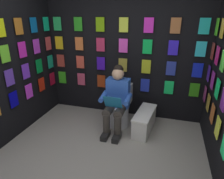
# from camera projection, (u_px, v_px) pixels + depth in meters

# --- Properties ---
(ground_plane) EXTENTS (30.00, 30.00, 0.00)m
(ground_plane) POSITION_uv_depth(u_px,v_px,m) (88.00, 177.00, 2.61)
(ground_plane) COLOR #9E998E
(display_wall_back) EXTENTS (3.23, 0.14, 2.44)m
(display_wall_back) POSITION_uv_depth(u_px,v_px,m) (124.00, 56.00, 3.92)
(display_wall_back) COLOR black
(display_wall_back) RESTS_ON ground
(display_wall_right) EXTENTS (0.14, 1.90, 2.44)m
(display_wall_right) POSITION_uv_depth(u_px,v_px,m) (20.00, 62.00, 3.45)
(display_wall_right) COLOR black
(display_wall_right) RESTS_ON ground
(toilet) EXTENTS (0.41, 0.56, 0.77)m
(toilet) POSITION_uv_depth(u_px,v_px,m) (120.00, 108.00, 3.78)
(toilet) COLOR white
(toilet) RESTS_ON ground
(person_reading) EXTENTS (0.53, 0.68, 1.19)m
(person_reading) POSITION_uv_depth(u_px,v_px,m) (116.00, 99.00, 3.48)
(person_reading) COLOR blue
(person_reading) RESTS_ON ground
(comic_longbox_near) EXTENTS (0.37, 0.80, 0.38)m
(comic_longbox_near) POSITION_uv_depth(u_px,v_px,m) (144.00, 121.00, 3.59)
(comic_longbox_near) COLOR white
(comic_longbox_near) RESTS_ON ground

